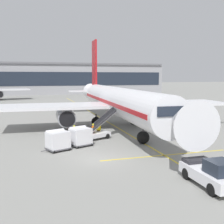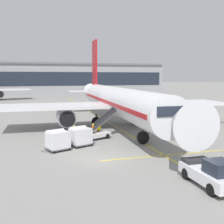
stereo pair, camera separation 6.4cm
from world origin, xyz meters
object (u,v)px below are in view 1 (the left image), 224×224
(parked_airplane, at_px, (117,101))
(safety_cone_wingtip, at_px, (71,129))
(belt_loader, at_px, (96,131))
(baggage_cart_second, at_px, (58,140))
(pushback_tug, at_px, (212,173))
(ground_crew_by_loader, at_px, (71,135))
(ground_crew_marshaller, at_px, (74,132))
(ground_crew_by_carts, at_px, (93,130))
(safety_cone_engine_keepout, at_px, (69,131))
(baggage_cart_lead, at_px, (80,136))
(ground_crew_wingwalker, at_px, (98,129))

(parked_airplane, height_order, safety_cone_wingtip, parked_airplane)
(belt_loader, distance_m, baggage_cart_second, 5.80)
(baggage_cart_second, height_order, pushback_tug, baggage_cart_second)
(ground_crew_by_loader, height_order, ground_crew_marshaller, same)
(belt_loader, height_order, ground_crew_by_carts, belt_loader)
(belt_loader, relative_size, safety_cone_wingtip, 7.46)
(safety_cone_engine_keepout, bearing_deg, parked_airplane, 25.85)
(parked_airplane, bearing_deg, baggage_cart_lead, -126.14)
(safety_cone_wingtip, bearing_deg, baggage_cart_lead, -91.10)
(ground_crew_by_carts, bearing_deg, belt_loader, 8.76)
(pushback_tug, xyz_separation_m, ground_crew_by_carts, (-4.36, 14.79, 0.17))
(belt_loader, xyz_separation_m, safety_cone_engine_keepout, (-2.58, 3.20, -0.55))
(baggage_cart_lead, bearing_deg, parked_airplane, 53.86)
(ground_crew_by_carts, relative_size, safety_cone_engine_keepout, 2.30)
(belt_loader, distance_m, safety_cone_engine_keepout, 4.15)
(parked_airplane, height_order, ground_crew_by_loader, parked_airplane)
(pushback_tug, xyz_separation_m, ground_crew_wingwalker, (-3.62, 15.44, 0.17))
(ground_crew_marshaller, height_order, ground_crew_wingwalker, same)
(ground_crew_by_carts, distance_m, ground_crew_marshaller, 2.21)
(ground_crew_by_loader, bearing_deg, parked_airplane, 47.77)
(baggage_cart_second, bearing_deg, ground_crew_marshaller, 56.71)
(ground_crew_marshaller, relative_size, ground_crew_wingwalker, 1.00)
(ground_crew_by_loader, xyz_separation_m, ground_crew_by_carts, (2.62, 1.55, 0.00))
(ground_crew_by_carts, xyz_separation_m, safety_cone_wingtip, (-1.72, 5.06, -0.66))
(belt_loader, bearing_deg, ground_crew_marshaller, -167.96)
(ground_crew_wingwalker, relative_size, safety_cone_wingtip, 2.53)
(pushback_tug, height_order, ground_crew_wingwalker, pushback_tug)
(belt_loader, distance_m, pushback_tug, 15.37)
(belt_loader, xyz_separation_m, safety_cone_wingtip, (-2.08, 5.00, -0.58))
(ground_crew_by_loader, relative_size, ground_crew_marshaller, 1.00)
(baggage_cart_lead, relative_size, ground_crew_by_loader, 1.61)
(baggage_cart_second, distance_m, safety_cone_engine_keepout, 7.11)
(ground_crew_wingwalker, bearing_deg, baggage_cart_second, -139.49)
(ground_crew_by_loader, bearing_deg, baggage_cart_second, -127.75)
(parked_airplane, relative_size, ground_crew_by_carts, 23.46)
(baggage_cart_lead, distance_m, safety_cone_engine_keepout, 5.80)
(ground_crew_by_loader, relative_size, ground_crew_wingwalker, 1.00)
(ground_crew_by_loader, height_order, safety_cone_engine_keepout, ground_crew_by_loader)
(ground_crew_by_carts, distance_m, ground_crew_wingwalker, 0.99)
(belt_loader, relative_size, safety_cone_engine_keepout, 6.79)
(ground_crew_marshaller, relative_size, safety_cone_wingtip, 2.53)
(ground_crew_by_loader, height_order, safety_cone_wingtip, ground_crew_by_loader)
(baggage_cart_second, bearing_deg, ground_crew_by_loader, 52.25)
(baggage_cart_lead, height_order, ground_crew_by_carts, baggage_cart_lead)
(ground_crew_wingwalker, height_order, safety_cone_engine_keepout, ground_crew_wingwalker)
(safety_cone_engine_keepout, bearing_deg, ground_crew_wingwalker, -41.33)
(belt_loader, height_order, baggage_cart_second, belt_loader)
(ground_crew_by_carts, bearing_deg, ground_crew_marshaller, -167.41)
(ground_crew_by_loader, relative_size, safety_cone_engine_keepout, 2.30)
(safety_cone_engine_keepout, bearing_deg, ground_crew_marshaller, -89.11)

